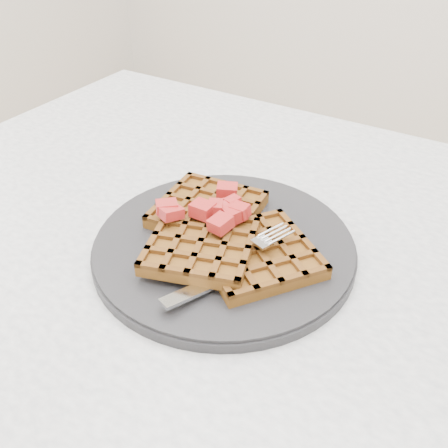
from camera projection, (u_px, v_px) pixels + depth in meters
name	position (u px, v px, depth m)	size (l,w,h in m)	color
table	(284.00, 324.00, 0.65)	(1.20, 0.80, 0.75)	white
plate	(224.00, 246.00, 0.59)	(0.31, 0.31, 0.02)	black
waffles	(222.00, 235.00, 0.58)	(0.24, 0.21, 0.03)	brown
strawberry_pile	(224.00, 214.00, 0.56)	(0.15, 0.15, 0.02)	#9A0C0E
fork	(239.00, 268.00, 0.53)	(0.02, 0.18, 0.02)	silver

